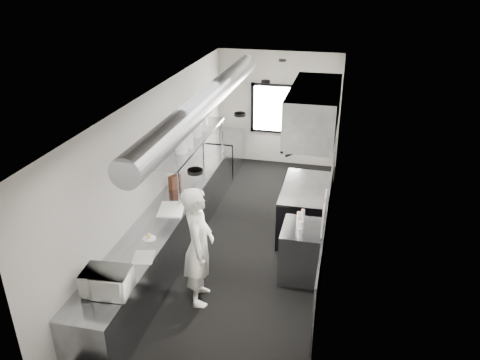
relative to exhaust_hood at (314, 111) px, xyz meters
The scene contains 35 objects.
floor 2.72m from the exhaust_hood, 147.45° to the right, with size 3.00×8.00×0.01m, color black.
ceiling 1.36m from the exhaust_hood, 147.45° to the right, with size 3.00×8.00×0.01m, color silver.
wall_back 3.62m from the exhaust_hood, 108.38° to the left, with size 3.00×0.02×2.80m, color #BAB6B0.
wall_front 4.93m from the exhaust_hood, 103.13° to the right, with size 3.00×0.02×2.80m, color #BAB6B0.
wall_left 2.87m from the exhaust_hood, 164.91° to the right, with size 0.02×8.00×2.80m, color #BAB6B0.
wall_right 1.28m from the exhaust_hood, 60.05° to the right, with size 0.02×8.00×2.80m, color #BAB6B0.
wall_cladding 1.92m from the exhaust_hood, 46.22° to the right, with size 0.03×5.50×1.10m, color gray.
hvac_duct 1.83m from the exhaust_hood, behind, with size 0.40×0.40×6.40m, color gray.
service_window 3.58m from the exhaust_hood, 108.57° to the left, with size 1.36×0.05×1.25m.
exhaust_hood is the anchor object (origin of this frame).
prep_counter 3.20m from the exhaust_hood, 151.89° to the right, with size 0.70×6.00×0.90m, color gray.
pass_shelf 2.46m from the exhaust_hood, behind, with size 0.45×3.00×0.68m.
range 1.92m from the exhaust_hood, behind, with size 0.88×1.60×0.94m.
bottle_station 2.39m from the exhaust_hood, 87.82° to the right, with size 0.65×0.80×0.90m, color gray.
far_work_table 3.88m from the exhaust_hood, 131.94° to the left, with size 0.70×1.20×0.90m, color gray.
notice_sheet_a 2.09m from the exhaust_hood, 78.88° to the right, with size 0.02×0.28×0.38m, color white.
notice_sheet_b 2.43m from the exhaust_hood, 80.58° to the right, with size 0.02×0.28×0.38m, color white.
line_cook 3.07m from the exhaust_hood, 120.34° to the right, with size 0.68×0.45×1.88m, color silver.
microwave 4.37m from the exhaust_hood, 121.46° to the right, with size 0.55×0.41×0.33m, color white.
deli_tub_a 4.29m from the exhaust_hood, 125.93° to the right, with size 0.14×0.14×0.10m, color beige.
deli_tub_b 4.39m from the exhaust_hood, 126.06° to the right, with size 0.14×0.14×0.10m, color beige.
newspaper 3.73m from the exhaust_hood, 126.93° to the right, with size 0.29×0.36×0.01m, color white.
small_plate 3.46m from the exhaust_hood, 133.91° to the right, with size 0.20×0.20×0.02m, color white.
pastry 3.44m from the exhaust_hood, 133.91° to the right, with size 0.08×0.08×0.08m, color #DDCE74.
cutting_board 2.94m from the exhaust_hood, 148.92° to the right, with size 0.41×0.55×0.02m, color silver.
knife_block 2.81m from the exhaust_hood, 168.22° to the right, with size 0.11×0.23×0.25m, color #5A2E20.
plate_stack_a 2.42m from the exhaust_hood, behind, with size 0.23×0.23×0.27m, color white.
plate_stack_b 2.37m from the exhaust_hood, behind, with size 0.25×0.25×0.33m, color white.
plate_stack_c 2.45m from the exhaust_hood, 167.60° to the left, with size 0.26×0.26×0.37m, color white.
plate_stack_d 2.53m from the exhaust_hood, 158.96° to the left, with size 0.21×0.21×0.33m, color white.
squeeze_bottle_a 2.22m from the exhaust_hood, 89.13° to the right, with size 0.06×0.06×0.17m, color silver.
squeeze_bottle_b 2.08m from the exhaust_hood, 88.81° to the right, with size 0.07×0.07×0.20m, color silver.
squeeze_bottle_c 1.95m from the exhaust_hood, 91.19° to the right, with size 0.06×0.06×0.19m, color silver.
squeeze_bottle_d 1.89m from the exhaust_hood, 91.54° to the right, with size 0.07×0.07×0.20m, color silver.
squeeze_bottle_e 1.80m from the exhaust_hood, 89.16° to the right, with size 0.06×0.06×0.18m, color silver.
Camera 1 is at (1.64, -7.16, 4.71)m, focal length 35.38 mm.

